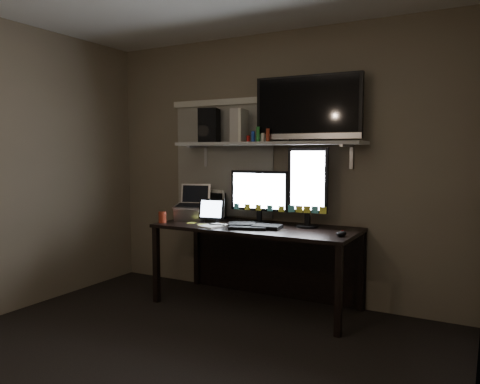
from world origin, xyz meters
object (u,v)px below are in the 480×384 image
Objects in this scene: desk at (262,243)px; monitor_landscape at (259,196)px; tv at (308,108)px; game_console at (241,126)px; monitor_portrait at (308,187)px; cup at (162,217)px; tablet at (212,210)px; speaker at (209,126)px; laptop at (190,203)px; keyboard at (254,226)px; mouse at (341,234)px.

monitor_landscape is at bearing 143.71° from desk.
game_console is at bearing -176.70° from tv.
monitor_portrait is 6.78× the size of cup.
tablet is at bearing -155.40° from game_console.
speaker reaches higher than game_console.
monitor_portrait is 2.12× the size of laptop.
desk is at bearing 179.68° from monitor_portrait.
cup reaches higher than keyboard.
tablet is at bearing -162.84° from monitor_landscape.
laptop is at bearing 69.10° from cup.
cup is (-0.85, -0.37, 0.23)m from desk.
keyboard is 0.79m from laptop.
monitor_portrait reaches higher than tablet.
game_console reaches higher than monitor_portrait.
tablet is 0.77× the size of speaker.
monitor_landscape is 0.90m from tv.
game_console is at bearing 34.94° from cup.
desk is at bearing 169.74° from mouse.
desk is 5.90× the size of game_console.
tv reaches higher than keyboard.
laptop is (-0.74, -0.08, 0.34)m from desk.
cup is 1.66m from tv.
monitor_portrait reaches higher than monitor_landscape.
cup is (-0.88, -0.17, 0.04)m from keyboard.
tv is at bearing 6.18° from tablet.
tablet is 0.84m from speaker.
desk is 1.11m from game_console.
keyboard is at bearing -18.70° from tablet.
mouse is 1.16m from tv.
mouse is 1.06× the size of cup.
tv is (0.37, 0.31, 1.02)m from keyboard.
cup is (-1.28, -0.40, -0.30)m from monitor_portrait.
tablet is at bearing -23.86° from laptop.
tv is (-0.42, 0.36, 1.02)m from mouse.
desk is 0.43m from monitor_landscape.
game_console is 0.37m from speaker.
desk is at bearing -37.83° from monitor_landscape.
keyboard is 0.96m from game_console.
tv is at bearing 146.65° from mouse.
tablet is at bearing 33.97° from cup.
cup is at bearing -160.74° from tv.
mouse is at bearing -17.45° from desk.
mouse is at bearing -42.27° from tv.
monitor_portrait is (0.43, 0.03, 0.53)m from desk.
game_console is at bearing 173.41° from monitor_landscape.
tv is 1.01m from speaker.
mouse is at bearing -21.48° from keyboard.
laptop is (-0.27, 0.03, 0.06)m from tablet.
tablet is (-0.90, -0.14, -0.24)m from monitor_portrait.
laptop is 1.44m from tv.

